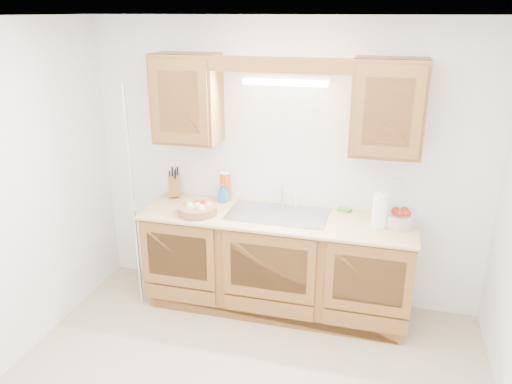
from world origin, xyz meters
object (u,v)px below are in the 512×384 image
(fruit_basket, at_px, (198,209))
(paper_towel, at_px, (380,211))
(knife_block, at_px, (174,186))
(apple_bowl, at_px, (400,218))

(fruit_basket, relative_size, paper_towel, 1.24)
(fruit_basket, distance_m, knife_block, 0.51)
(fruit_basket, bearing_deg, knife_block, 136.84)
(fruit_basket, height_order, knife_block, knife_block)
(knife_block, bearing_deg, paper_towel, -30.38)
(knife_block, xyz_separation_m, paper_towel, (1.87, -0.22, 0.03))
(knife_block, height_order, apple_bowl, knife_block)
(fruit_basket, xyz_separation_m, knife_block, (-0.37, 0.34, 0.06))
(fruit_basket, bearing_deg, paper_towel, 4.70)
(paper_towel, bearing_deg, knife_block, 173.27)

